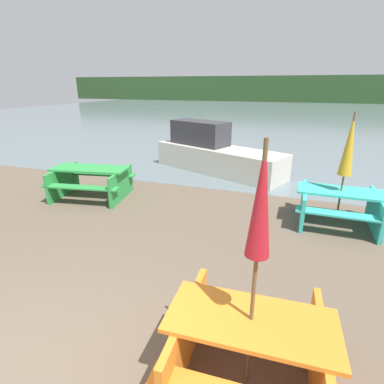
{
  "coord_description": "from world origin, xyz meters",
  "views": [
    {
      "loc": [
        2.33,
        -1.16,
        2.69
      ],
      "look_at": [
        0.64,
        3.66,
        0.85
      ],
      "focal_mm": 28.0,
      "sensor_mm": 36.0,
      "label": 1
    }
  ],
  "objects": [
    {
      "name": "umbrella_crimson",
      "position": [
        2.13,
        1.02,
        1.81
      ],
      "size": [
        0.2,
        0.2,
        2.34
      ],
      "color": "brown",
      "rests_on": "ground_plane"
    },
    {
      "name": "picnic_table_green",
      "position": [
        -2.39,
        4.71,
        0.47
      ],
      "size": [
        2.05,
        1.67,
        0.77
      ],
      "rotation": [
        0.0,
        0.0,
        0.17
      ],
      "color": "green",
      "rests_on": "ground_plane"
    },
    {
      "name": "umbrella_gold",
      "position": [
        3.27,
        5.04,
        1.62
      ],
      "size": [
        0.25,
        0.25,
        2.23
      ],
      "color": "brown",
      "rests_on": "ground_plane"
    },
    {
      "name": "picnic_table_teal",
      "position": [
        3.27,
        5.04,
        0.44
      ],
      "size": [
        1.62,
        1.4,
        0.73
      ],
      "rotation": [
        0.0,
        0.0,
        -0.01
      ],
      "color": "#33B7A8",
      "rests_on": "ground_plane"
    },
    {
      "name": "far_treeline",
      "position": [
        0.0,
        51.3,
        2.0
      ],
      "size": [
        80.0,
        1.6,
        4.0
      ],
      "color": "#284723",
      "rests_on": "water"
    },
    {
      "name": "water",
      "position": [
        0.0,
        31.3,
        -0.0
      ],
      "size": [
        60.0,
        50.0,
        0.0
      ],
      "color": "slate",
      "rests_on": "ground_plane"
    },
    {
      "name": "boat",
      "position": [
        -0.17,
        8.13,
        0.58
      ],
      "size": [
        4.55,
        2.84,
        1.56
      ],
      "rotation": [
        0.0,
        0.0,
        -0.4
      ],
      "color": "beige",
      "rests_on": "water"
    },
    {
      "name": "picnic_table_orange",
      "position": [
        2.13,
        1.02,
        0.43
      ],
      "size": [
        1.58,
        1.45,
        0.72
      ],
      "rotation": [
        0.0,
        0.0,
        0.05
      ],
      "color": "orange",
      "rests_on": "ground_plane"
    }
  ]
}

